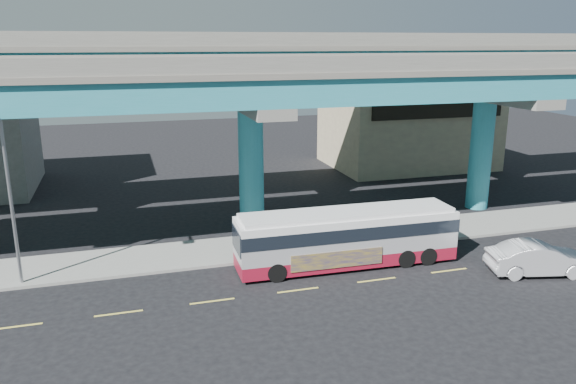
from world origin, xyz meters
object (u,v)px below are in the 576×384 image
object	(u,v)px
transit_bus	(347,236)
sedan	(539,259)
street_lamp	(5,176)
stop_sign	(431,210)

from	to	relation	value
transit_bus	sedan	world-z (taller)	transit_bus
transit_bus	street_lamp	size ratio (longest dim) A/B	1.40
sedan	stop_sign	xyz separation A→B (m)	(-2.45, 6.10, 0.94)
stop_sign	street_lamp	bearing A→B (deg)	161.24
transit_bus	street_lamp	distance (m)	16.23
sedan	street_lamp	size ratio (longest dim) A/B	0.63
street_lamp	stop_sign	bearing A→B (deg)	1.98
sedan	stop_sign	world-z (taller)	stop_sign
transit_bus	sedan	bearing A→B (deg)	-22.52
transit_bus	sedan	size ratio (longest dim) A/B	2.21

